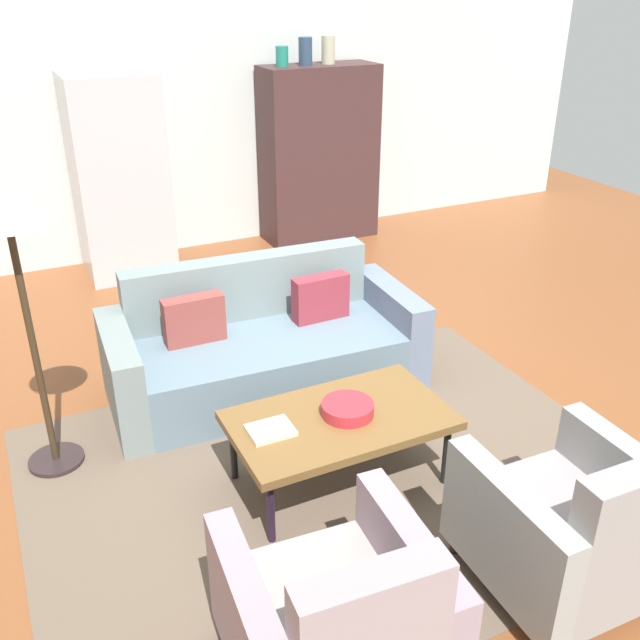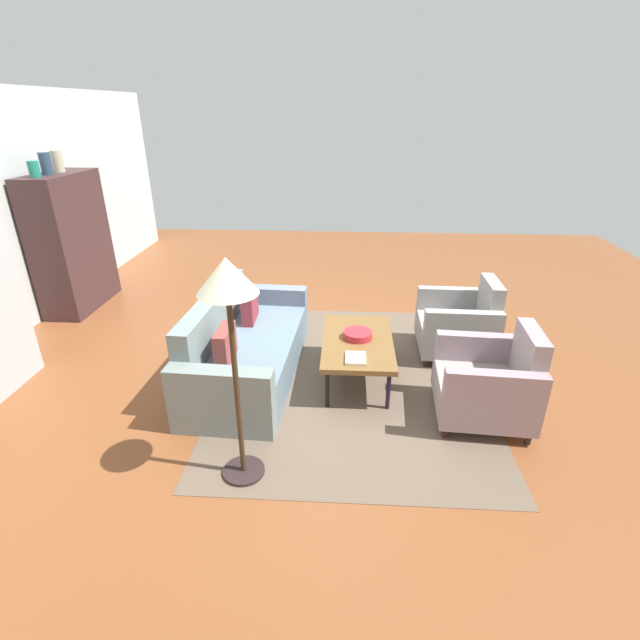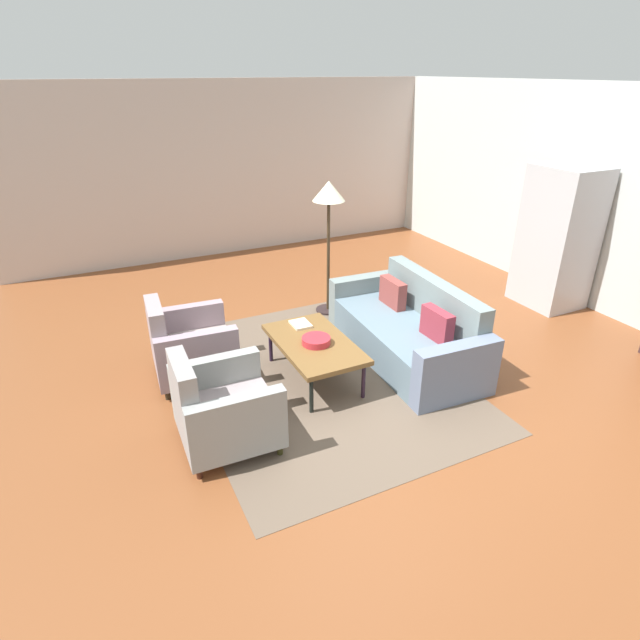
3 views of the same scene
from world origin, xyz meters
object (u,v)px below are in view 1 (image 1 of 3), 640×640
object	(u,v)px
refrigerator	(119,177)
fruit_bowl	(348,409)
armchair_right	(575,532)
book_stack	(271,430)
vase_small	(328,50)
couch	(262,347)
floor_lamp	(10,231)
cabinet	(319,155)
armchair_left	(339,628)
vase_tall	(282,56)
vase_round	(305,51)
coffee_table	(340,422)

from	to	relation	value
refrigerator	fruit_bowl	bearing A→B (deg)	-83.50
armchair_right	book_stack	bearing A→B (deg)	131.42
vase_small	refrigerator	size ratio (longest dim) A/B	0.14
couch	refrigerator	xyz separation A→B (m)	(-0.38, 2.54, 0.64)
floor_lamp	cabinet	bearing A→B (deg)	43.00
armchair_left	fruit_bowl	bearing A→B (deg)	64.76
vase_tall	refrigerator	xyz separation A→B (m)	(-1.70, -0.10, -0.97)
armchair_left	vase_tall	bearing A→B (deg)	72.84
book_stack	vase_small	xyz separation A→B (m)	(2.23, 3.80, 1.48)
armchair_left	fruit_bowl	distance (m)	1.34
fruit_bowl	book_stack	xyz separation A→B (m)	(-0.45, 0.03, -0.02)
couch	vase_round	size ratio (longest dim) A/B	8.22
armchair_right	vase_small	size ratio (longest dim) A/B	3.31
vase_small	refrigerator	world-z (taller)	vase_small
coffee_table	fruit_bowl	world-z (taller)	fruit_bowl
armchair_left	fruit_bowl	size ratio (longest dim) A/B	3.03
coffee_table	refrigerator	bearing A→B (deg)	95.77
vase_tall	vase_small	world-z (taller)	vase_small
book_stack	armchair_left	bearing A→B (deg)	-99.84
vase_round	armchair_right	bearing A→B (deg)	-101.09
book_stack	vase_small	world-z (taller)	vase_small
vase_tall	floor_lamp	bearing A→B (deg)	-133.18
couch	cabinet	size ratio (longest dim) A/B	1.19
couch	refrigerator	distance (m)	2.65
couch	book_stack	distance (m)	1.24
vase_round	couch	bearing A→B (deg)	-120.77
couch	vase_small	size ratio (longest dim) A/B	8.08
book_stack	floor_lamp	xyz separation A→B (m)	(-1.04, 0.85, 0.99)
book_stack	couch	bearing A→B (deg)	70.87
armchair_right	vase_tall	bearing A→B (deg)	83.24
vase_round	refrigerator	size ratio (longest dim) A/B	0.14
fruit_bowl	vase_small	xyz separation A→B (m)	(1.78, 3.83, 1.46)
couch	armchair_right	xyz separation A→B (m)	(0.59, -2.35, 0.06)
floor_lamp	couch	bearing A→B (deg)	11.96
refrigerator	coffee_table	bearing A→B (deg)	-84.23
couch	vase_small	world-z (taller)	vase_small
coffee_table	vase_small	size ratio (longest dim) A/B	4.52
cabinet	fruit_bowl	bearing A→B (deg)	-113.66
coffee_table	floor_lamp	distance (m)	1.98
couch	coffee_table	xyz separation A→B (m)	(-0.00, -1.19, 0.11)
fruit_bowl	vase_round	xyz separation A→B (m)	(1.53, 3.83, 1.46)
cabinet	floor_lamp	xyz separation A→B (m)	(-3.16, -2.95, 0.54)
cabinet	vase_round	bearing A→B (deg)	-178.19
fruit_bowl	refrigerator	distance (m)	3.78
coffee_table	cabinet	distance (m)	4.23
fruit_bowl	floor_lamp	xyz separation A→B (m)	(-1.49, 0.88, 0.97)
armchair_left	fruit_bowl	xyz separation A→B (m)	(0.65, 1.17, 0.13)
vase_small	refrigerator	bearing A→B (deg)	-177.41
vase_round	fruit_bowl	bearing A→B (deg)	-111.78
coffee_table	book_stack	distance (m)	0.40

